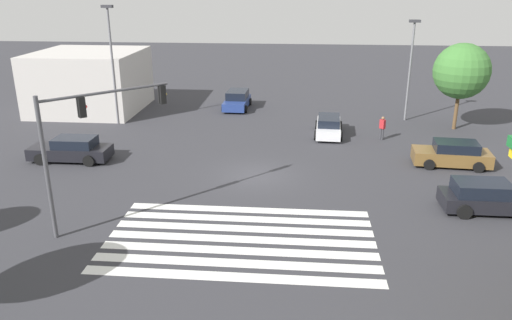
# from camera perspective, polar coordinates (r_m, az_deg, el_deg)

# --- Properties ---
(ground_plane) EXTENTS (123.84, 123.84, 0.00)m
(ground_plane) POSITION_cam_1_polar(r_m,az_deg,el_deg) (27.83, 0.00, -1.79)
(ground_plane) COLOR #333338
(crosswalk_markings) EXTENTS (11.24, 6.30, 0.01)m
(crosswalk_markings) POSITION_cam_1_polar(r_m,az_deg,el_deg) (21.24, -1.73, -9.02)
(crosswalk_markings) COLOR silver
(crosswalk_markings) RESTS_ON ground_plane
(traffic_signal_mast) EXTENTS (4.21, 4.21, 6.09)m
(traffic_signal_mast) POSITION_cam_1_polar(r_m,az_deg,el_deg) (21.94, -18.93, 3.20)
(traffic_signal_mast) COLOR #47474C
(traffic_signal_mast) RESTS_ON ground_plane
(car_0) EXTENTS (4.77, 2.06, 1.45)m
(car_0) POSITION_cam_1_polar(r_m,az_deg,el_deg) (31.92, -20.32, 1.11)
(car_0) COLOR black
(car_0) RESTS_ON ground_plane
(car_1) EXTENTS (2.09, 4.48, 1.33)m
(car_1) POSITION_cam_1_polar(r_m,az_deg,el_deg) (35.43, 8.30, 3.88)
(car_1) COLOR silver
(car_1) RESTS_ON ground_plane
(car_2) EXTENTS (2.21, 4.38, 1.47)m
(car_2) POSITION_cam_1_polar(r_m,az_deg,el_deg) (42.68, -2.18, 6.87)
(car_2) COLOR navy
(car_2) RESTS_ON ground_plane
(car_4) EXTENTS (4.27, 2.09, 1.46)m
(car_4) POSITION_cam_1_polar(r_m,az_deg,el_deg) (25.73, 24.81, -3.87)
(car_4) COLOR black
(car_4) RESTS_ON ground_plane
(car_5) EXTENTS (4.46, 2.28, 1.48)m
(car_5) POSITION_cam_1_polar(r_m,az_deg,el_deg) (31.26, 21.53, 0.61)
(car_5) COLOR brown
(car_5) RESTS_ON ground_plane
(corner_building) EXTENTS (8.25, 8.25, 4.84)m
(corner_building) POSITION_cam_1_polar(r_m,az_deg,el_deg) (44.03, -18.44, 8.56)
(corner_building) COLOR #BCB7B2
(corner_building) RESTS_ON ground_plane
(pedestrian) EXTENTS (0.41, 0.41, 1.62)m
(pedestrian) POSITION_cam_1_polar(r_m,az_deg,el_deg) (34.97, 14.24, 3.69)
(pedestrian) COLOR #38383D
(pedestrian) RESTS_ON ground_plane
(street_light_pole_a) EXTENTS (0.80, 0.36, 8.65)m
(street_light_pole_a) POSITION_cam_1_polar(r_m,az_deg,el_deg) (38.48, -16.16, 11.41)
(street_light_pole_a) COLOR slate
(street_light_pole_a) RESTS_ON ground_plane
(street_light_pole_b) EXTENTS (0.80, 0.36, 7.57)m
(street_light_pole_b) POSITION_cam_1_polar(r_m,az_deg,el_deg) (39.82, 17.27, 10.75)
(street_light_pole_b) COLOR slate
(street_light_pole_b) RESTS_ON ground_plane
(tree_corner_c) EXTENTS (3.92, 3.92, 6.20)m
(tree_corner_c) POSITION_cam_1_polar(r_m,az_deg,el_deg) (38.55, 22.45, 9.36)
(tree_corner_c) COLOR brown
(tree_corner_c) RESTS_ON ground_plane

